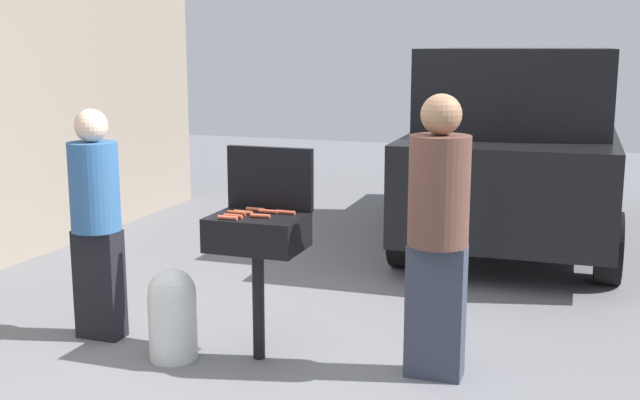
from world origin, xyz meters
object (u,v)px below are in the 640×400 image
Objects in this scene: hot_dog_1 at (256,209)px; hot_dog_7 at (286,212)px; hot_dog_3 at (237,213)px; hot_dog_5 at (228,218)px; hot_dog_0 at (233,216)px; person_right at (438,227)px; hot_dog_2 at (268,211)px; bbq_grill at (257,238)px; hot_dog_4 at (260,216)px; person_left at (96,216)px; propane_tank at (172,312)px; hot_dog_6 at (243,212)px; parked_minivan at (518,144)px.

hot_dog_7 is at bearing -5.08° from hot_dog_1.
hot_dog_3 is 0.15m from hot_dog_5.
hot_dog_0 is 1.29m from person_right.
hot_dog_2 is at bearing 31.80° from hot_dog_3.
bbq_grill is 0.21m from hot_dog_3.
hot_dog_2 is 1.00× the size of hot_dog_4.
hot_dog_2 is 0.14m from hot_dog_4.
person_left is (-1.08, 0.01, -0.10)m from hot_dog_3.
hot_dog_0 is at bearing -159.44° from hot_dog_4.
bbq_grill is at bearing -146.37° from hot_dog_7.
hot_dog_3 is at bearing 12.83° from person_right.
hot_dog_2 is at bearing 26.01° from propane_tank.
hot_dog_4 is at bearing -8.25° from person_left.
hot_dog_6 is 0.03× the size of parked_minivan.
propane_tank is 0.35× the size of person_right.
hot_dog_1 and hot_dog_3 have the same top height.
hot_dog_3 is (-0.18, -0.11, 0.00)m from hot_dog_2.
hot_dog_0 is at bearing -142.05° from hot_dog_7.
hot_dog_0 is 0.79m from propane_tank.
propane_tank is at bearing -169.66° from hot_dog_0.
hot_dog_2 reaches higher than propane_tank.
hot_dog_2 is (0.10, -0.03, 0.00)m from hot_dog_1.
propane_tank is at bearing -157.21° from hot_dog_7.
person_left is (-0.68, 0.18, 0.56)m from propane_tank.
hot_dog_0 is 1.00× the size of hot_dog_6.
bbq_grill is 0.25m from hot_dog_7.
hot_dog_0 is 0.21× the size of propane_tank.
propane_tank is at bearing 65.53° from parked_minivan.
hot_dog_6 is 0.21× the size of propane_tank.
hot_dog_6 is (-0.10, 0.01, 0.16)m from bbq_grill.
hot_dog_2 is at bearing 57.51° from hot_dog_5.
hot_dog_5 is at bearing -100.35° from hot_dog_0.
person_right is (1.29, 0.12, -0.02)m from hot_dog_3.
parked_minivan is at bearing 72.83° from hot_dog_2.
parked_minivan reaches higher than hot_dog_6.
hot_dog_1 is 1.00× the size of hot_dog_5.
hot_dog_1 is at bearing 33.63° from propane_tank.
hot_dog_5 is 0.07× the size of person_right.
parked_minivan is (1.25, 4.02, 0.20)m from bbq_grill.
bbq_grill is at bearing 131.61° from hot_dog_4.
person_right is (1.22, -0.02, -0.02)m from hot_dog_1.
person_right reaches higher than hot_dog_5.
hot_dog_1 is at bearing 69.88° from parked_minivan.
propane_tank is at bearing -166.72° from hot_dog_4.
propane_tank is at bearing -156.74° from hot_dog_3.
hot_dog_6 is 4.23m from parked_minivan.
hot_dog_7 is (0.16, 0.11, 0.16)m from bbq_grill.
hot_dog_0 is at bearing -102.20° from hot_dog_1.
hot_dog_6 is at bearing 84.06° from hot_dog_0.
hot_dog_0 reaches higher than bbq_grill.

